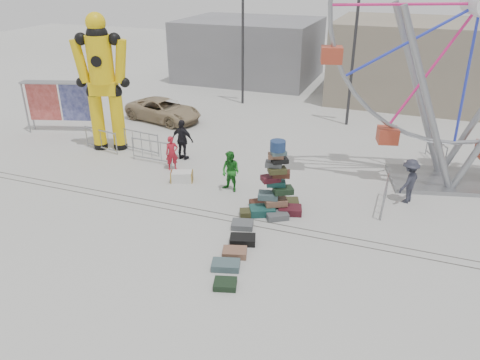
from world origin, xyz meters
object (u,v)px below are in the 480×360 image
at_px(lamp_post_right, 356,43).
at_px(pedestrian_grey, 409,181).
at_px(barricade_dummy_a, 101,140).
at_px(barricade_dummy_c, 151,151).
at_px(parked_suv, 163,110).
at_px(banner_scaffold, 59,94).
at_px(barricade_wheel_back, 436,151).
at_px(pedestrian_red, 172,153).
at_px(lamp_post_left, 244,31).
at_px(crash_test_dummy, 102,78).
at_px(barricade_wheel_front, 385,195).
at_px(steamer_trunk, 182,176).
at_px(suitcase_tower, 276,192).
at_px(barricade_dummy_b, 141,142).
at_px(pedestrian_black, 183,140).
at_px(ferris_wheel, 475,30).
at_px(pedestrian_green, 231,172).

distance_m(lamp_post_right, pedestrian_grey, 9.99).
bearing_deg(barricade_dummy_a, lamp_post_right, 48.60).
bearing_deg(barricade_dummy_c, parked_suv, 116.48).
bearing_deg(banner_scaffold, barricade_wheel_back, -9.44).
bearing_deg(pedestrian_red, lamp_post_right, 18.23).
height_order(lamp_post_right, banner_scaffold, lamp_post_right).
xyz_separation_m(lamp_post_left, banner_scaffold, (-7.20, -8.59, -2.44)).
relative_size(crash_test_dummy, barricade_wheel_front, 3.29).
bearing_deg(steamer_trunk, suitcase_tower, -34.89).
xyz_separation_m(barricade_dummy_b, pedestrian_black, (2.21, 0.02, 0.40)).
xyz_separation_m(barricade_dummy_a, barricade_wheel_front, (13.34, -1.18, 0.00)).
bearing_deg(lamp_post_left, suitcase_tower, -65.26).
distance_m(suitcase_tower, pedestrian_red, 5.73).
bearing_deg(lamp_post_left, pedestrian_grey, -45.23).
xyz_separation_m(ferris_wheel, pedestrian_grey, (-1.41, -2.38, -5.24)).
bearing_deg(parked_suv, lamp_post_left, -19.23).
distance_m(suitcase_tower, pedestrian_grey, 5.14).
bearing_deg(pedestrian_green, lamp_post_right, 89.06).
xyz_separation_m(pedestrian_red, pedestrian_grey, (9.84, 0.42, 0.11)).
bearing_deg(ferris_wheel, suitcase_tower, -154.53).
relative_size(lamp_post_left, steamer_trunk, 8.82).
height_order(pedestrian_green, parked_suv, pedestrian_green).
bearing_deg(lamp_post_right, barricade_wheel_back, -41.74).
distance_m(crash_test_dummy, pedestrian_black, 4.70).
relative_size(steamer_trunk, barricade_dummy_b, 0.45).
distance_m(crash_test_dummy, steamer_trunk, 6.35).
distance_m(barricade_dummy_b, pedestrian_grey, 12.17).
height_order(barricade_wheel_back, pedestrian_black, pedestrian_black).
xyz_separation_m(lamp_post_right, ferris_wheel, (4.94, -6.23, 1.63)).
bearing_deg(pedestrian_green, suitcase_tower, -8.56).
height_order(lamp_post_left, barricade_dummy_c, lamp_post_left).
bearing_deg(lamp_post_right, banner_scaffold, -155.11).
relative_size(ferris_wheel, barricade_dummy_a, 6.20).
bearing_deg(parked_suv, barricade_wheel_back, -81.78).
height_order(steamer_trunk, pedestrian_grey, pedestrian_grey).
relative_size(steamer_trunk, barricade_dummy_a, 0.45).
bearing_deg(barricade_dummy_c, pedestrian_green, -15.22).
bearing_deg(pedestrian_green, steamer_trunk, -166.39).
height_order(ferris_wheel, steamer_trunk, ferris_wheel).
bearing_deg(lamp_post_right, pedestrian_red, -124.93).
xyz_separation_m(suitcase_tower, ferris_wheel, (5.90, 4.86, 5.33)).
bearing_deg(crash_test_dummy, barricade_wheel_back, -4.95).
xyz_separation_m(barricade_dummy_c, pedestrian_black, (1.16, 0.87, 0.40)).
bearing_deg(barricade_wheel_front, barricade_dummy_b, 82.17).
xyz_separation_m(steamer_trunk, pedestrian_grey, (8.89, 1.38, 0.66)).
relative_size(banner_scaffold, parked_suv, 0.83).
height_order(crash_test_dummy, parked_suv, crash_test_dummy).
height_order(ferris_wheel, barricade_dummy_b, ferris_wheel).
bearing_deg(pedestrian_grey, suitcase_tower, -36.84).
distance_m(barricade_dummy_a, pedestrian_red, 4.34).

